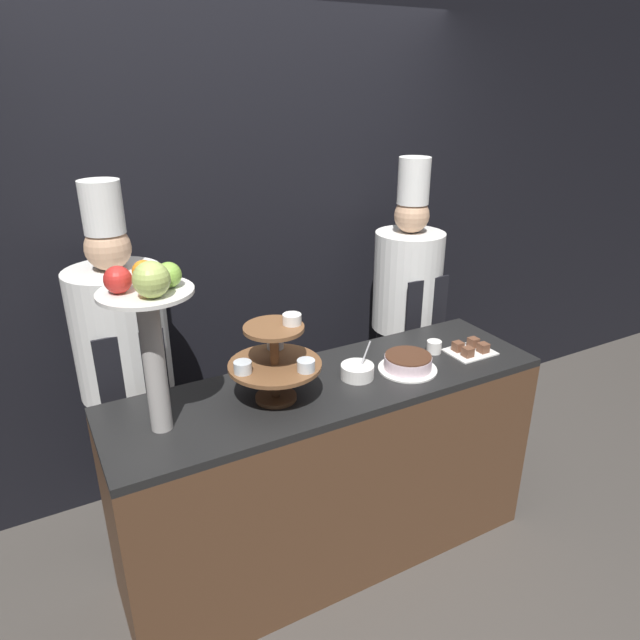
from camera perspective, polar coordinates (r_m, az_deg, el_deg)
The scene contains 11 objects.
ground_plane at distance 2.87m, azimuth 4.03°, elevation -25.47°, with size 14.00×14.00×0.00m, color #47423D.
wall_back at distance 3.10m, azimuth -7.65°, elevation 8.86°, with size 10.00×0.06×2.80m.
buffet_counter at distance 2.72m, azimuth 1.04°, elevation -14.94°, with size 1.92×0.56×0.95m.
tiered_stand at distance 2.25m, azimuth -4.47°, elevation -3.85°, with size 0.37×0.37×0.36m.
fruit_pedestal at distance 2.02m, azimuth -16.69°, elevation 0.53°, with size 0.32×0.32×0.66m.
cake_round at distance 2.57m, azimuth 8.78°, elevation -4.27°, with size 0.26×0.26×0.07m.
cup_white at distance 2.75m, azimuth 11.33°, elevation -2.64°, with size 0.07×0.07×0.06m.
cake_square_tray at distance 2.79m, azimuth 14.80°, elevation -2.81°, with size 0.21×0.17×0.05m.
serving_bowl_near at distance 2.48m, azimuth 3.75°, elevation -5.13°, with size 0.14×0.14×0.16m.
chef_left at distance 2.72m, azimuth -18.89°, elevation -4.23°, with size 0.41×0.41×1.78m.
chef_center_left at distance 3.30m, azimuth 8.62°, elevation 1.50°, with size 0.38×0.38×1.77m.
Camera 1 is at (-1.07, -1.58, 2.14)m, focal length 32.00 mm.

